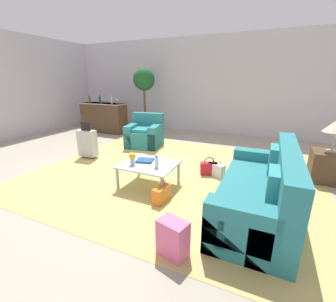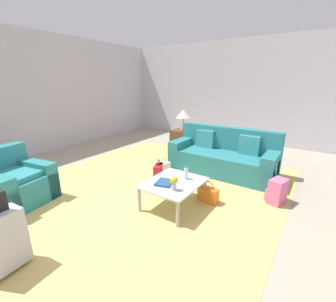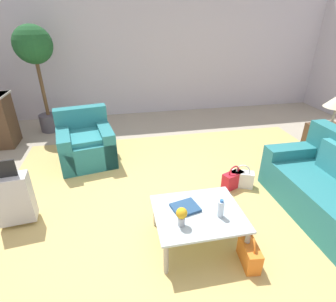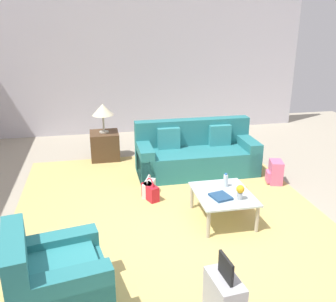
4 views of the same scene
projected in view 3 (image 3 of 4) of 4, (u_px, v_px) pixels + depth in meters
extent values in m
plane|color=#A89E89|center=(154.00, 216.00, 3.28)|extent=(12.00, 12.00, 0.00)
cube|color=silver|center=(127.00, 49.00, 6.12)|extent=(10.24, 0.12, 3.10)
cube|color=tan|center=(196.00, 200.00, 3.55)|extent=(5.20, 4.40, 0.01)
cube|color=teal|center=(293.00, 165.00, 3.81)|extent=(0.88, 0.24, 0.60)
cube|color=teal|center=(333.00, 159.00, 3.28)|extent=(0.13, 0.40, 0.40)
cube|color=teal|center=(87.00, 150.00, 4.42)|extent=(1.01, 1.04, 0.44)
cube|color=teal|center=(83.00, 131.00, 4.61)|extent=(0.88, 0.35, 0.86)
cube|color=teal|center=(106.00, 142.00, 4.49)|extent=(0.36, 0.92, 0.60)
cube|color=teal|center=(66.00, 149.00, 4.27)|extent=(0.36, 0.92, 0.60)
cube|color=teal|center=(85.00, 137.00, 4.26)|extent=(0.72, 0.74, 0.08)
cube|color=silver|center=(198.00, 213.00, 2.73)|extent=(0.92, 0.76, 0.02)
cylinder|color=#ADA899|center=(155.00, 213.00, 3.04)|extent=(0.05, 0.05, 0.38)
cylinder|color=#ADA899|center=(221.00, 204.00, 3.18)|extent=(0.05, 0.05, 0.38)
cylinder|color=#ADA899|center=(166.00, 259.00, 2.46)|extent=(0.05, 0.05, 0.38)
cylinder|color=#ADA899|center=(246.00, 245.00, 2.60)|extent=(0.05, 0.05, 0.38)
cylinder|color=silver|center=(221.00, 209.00, 2.63)|extent=(0.06, 0.06, 0.18)
cylinder|color=#2D6BBC|center=(222.00, 201.00, 2.59)|extent=(0.04, 0.04, 0.02)
cube|color=navy|center=(185.00, 208.00, 2.77)|extent=(0.32, 0.29, 0.03)
cylinder|color=#B2B7BC|center=(181.00, 221.00, 2.53)|extent=(0.07, 0.07, 0.10)
sphere|color=gold|center=(182.00, 213.00, 2.49)|extent=(0.11, 0.11, 0.11)
cube|color=#513823|center=(326.00, 142.00, 4.58)|extent=(0.56, 0.56, 0.55)
cylinder|color=#ADA899|center=(331.00, 126.00, 4.45)|extent=(0.18, 0.18, 0.02)
cylinder|color=#ADA899|center=(334.00, 117.00, 4.37)|extent=(0.04, 0.04, 0.33)
cube|color=#B7B7BC|center=(14.00, 199.00, 3.01)|extent=(0.42, 0.26, 0.60)
cube|color=black|center=(4.00, 169.00, 2.83)|extent=(0.24, 0.05, 0.20)
cylinder|color=black|center=(8.00, 223.00, 3.12)|extent=(0.03, 0.05, 0.05)
cylinder|color=black|center=(33.00, 218.00, 3.20)|extent=(0.03, 0.05, 0.05)
cube|color=red|center=(233.00, 180.00, 3.77)|extent=(0.35, 0.25, 0.24)
torus|color=red|center=(234.00, 172.00, 3.71)|extent=(0.19, 0.09, 0.20)
cube|color=orange|center=(249.00, 254.00, 2.59)|extent=(0.17, 0.33, 0.24)
torus|color=orange|center=(251.00, 244.00, 2.53)|extent=(0.04, 0.20, 0.20)
cube|color=white|center=(242.00, 179.00, 3.80)|extent=(0.35, 0.26, 0.24)
torus|color=white|center=(243.00, 171.00, 3.74)|extent=(0.19, 0.10, 0.20)
cylinder|color=#514C56|center=(50.00, 122.00, 5.68)|extent=(0.40, 0.40, 0.36)
cylinder|color=brown|center=(43.00, 89.00, 5.34)|extent=(0.07, 0.07, 1.10)
sphere|color=#1E5628|center=(33.00, 44.00, 4.96)|extent=(0.72, 0.72, 0.72)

